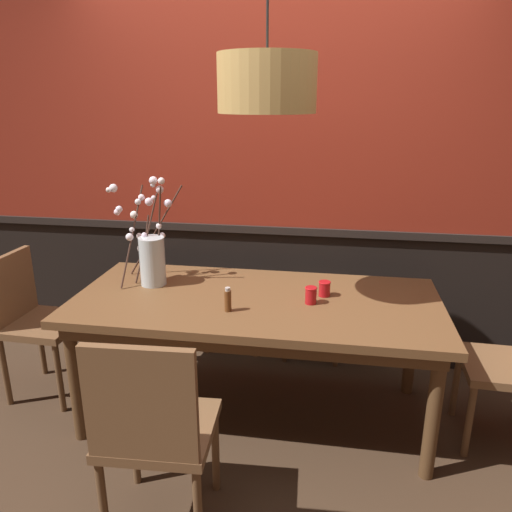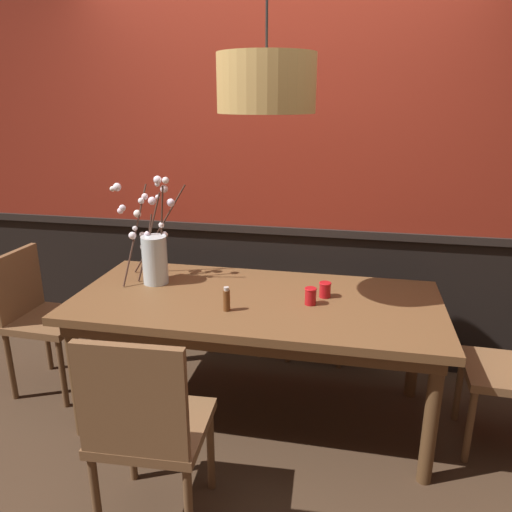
# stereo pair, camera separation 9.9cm
# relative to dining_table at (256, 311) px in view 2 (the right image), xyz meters

# --- Properties ---
(ground_plane) EXTENTS (24.00, 24.00, 0.00)m
(ground_plane) POSITION_rel_dining_table_xyz_m (0.00, 0.00, -0.66)
(ground_plane) COLOR #422D1E
(back_wall) EXTENTS (5.37, 0.14, 2.67)m
(back_wall) POSITION_rel_dining_table_xyz_m (0.00, 0.76, 0.67)
(back_wall) COLOR black
(back_wall) RESTS_ON ground
(dining_table) EXTENTS (2.01, 0.92, 0.74)m
(dining_table) POSITION_rel_dining_table_xyz_m (0.00, 0.00, 0.00)
(dining_table) COLOR brown
(dining_table) RESTS_ON ground
(chair_near_side_left) EXTENTS (0.47, 0.45, 0.95)m
(chair_near_side_left) POSITION_rel_dining_table_xyz_m (-0.27, -0.89, -0.12)
(chair_near_side_left) COLOR brown
(chair_near_side_left) RESTS_ON ground
(chair_far_side_left) EXTENTS (0.42, 0.39, 0.87)m
(chair_far_side_left) POSITION_rel_dining_table_xyz_m (-0.29, 0.88, -0.16)
(chair_far_side_left) COLOR brown
(chair_far_side_left) RESTS_ON ground
(chair_far_side_right) EXTENTS (0.43, 0.39, 0.93)m
(chair_far_side_right) POSITION_rel_dining_table_xyz_m (0.29, 0.85, -0.13)
(chair_far_side_right) COLOR brown
(chair_far_side_right) RESTS_ON ground
(chair_head_west_end) EXTENTS (0.43, 0.43, 0.90)m
(chair_head_west_end) POSITION_rel_dining_table_xyz_m (-1.38, 0.02, -0.14)
(chair_head_west_end) COLOR brown
(chair_head_west_end) RESTS_ON ground
(vase_with_blossoms) EXTENTS (0.41, 0.49, 0.59)m
(vase_with_blossoms) POSITION_rel_dining_table_xyz_m (-0.65, 0.14, 0.26)
(vase_with_blossoms) COLOR silver
(vase_with_blossoms) RESTS_ON dining_table
(candle_holder_nearer_center) EXTENTS (0.07, 0.07, 0.09)m
(candle_holder_nearer_center) POSITION_rel_dining_table_xyz_m (0.30, -0.02, 0.13)
(candle_holder_nearer_center) COLOR red
(candle_holder_nearer_center) RESTS_ON dining_table
(candle_holder_nearer_edge) EXTENTS (0.07, 0.07, 0.09)m
(candle_holder_nearer_edge) POSITION_rel_dining_table_xyz_m (0.37, 0.09, 0.12)
(candle_holder_nearer_edge) COLOR red
(candle_holder_nearer_edge) RESTS_ON dining_table
(condiment_bottle) EXTENTS (0.04, 0.04, 0.13)m
(condiment_bottle) POSITION_rel_dining_table_xyz_m (-0.12, -0.19, 0.14)
(condiment_bottle) COLOR brown
(condiment_bottle) RESTS_ON dining_table
(pendant_lamp) EXTENTS (0.47, 0.47, 0.95)m
(pendant_lamp) POSITION_rel_dining_table_xyz_m (0.06, -0.06, 1.19)
(pendant_lamp) COLOR tan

